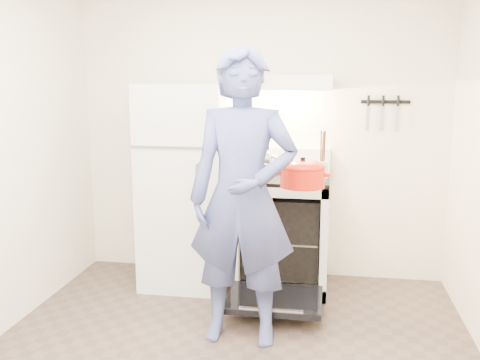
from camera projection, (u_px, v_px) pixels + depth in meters
name	position (u px, v px, depth m)	size (l,w,h in m)	color
back_wall	(260.00, 135.00, 4.69)	(3.20, 0.02, 2.50)	white
refrigerator	(187.00, 186.00, 4.52)	(0.70, 0.70, 1.70)	white
stove_body	(282.00, 234.00, 4.49)	(0.76, 0.65, 0.92)	white
cooktop	(283.00, 178.00, 4.40)	(0.76, 0.65, 0.03)	black
backsplash	(286.00, 159.00, 4.65)	(0.76, 0.07, 0.20)	white
oven_door	(274.00, 300.00, 3.97)	(0.70, 0.54, 0.04)	black
oven_rack	(282.00, 236.00, 4.49)	(0.60, 0.52, 0.01)	slate
range_hood	(285.00, 82.00, 4.32)	(0.76, 0.50, 0.12)	white
knife_strip	(385.00, 102.00, 4.45)	(0.40, 0.02, 0.03)	black
pizza_stone	(277.00, 232.00, 4.56)	(0.31, 0.31, 0.02)	#8E7351
tea_kettle	(262.00, 156.00, 4.58)	(0.22, 0.18, 0.27)	#BABABF
utensil_jar	(322.00, 170.00, 4.15)	(0.09, 0.09, 0.13)	silver
person	(243.00, 198.00, 3.48)	(0.71, 0.47, 1.95)	navy
dutch_oven	(303.00, 177.00, 3.71)	(0.38, 0.31, 0.24)	red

